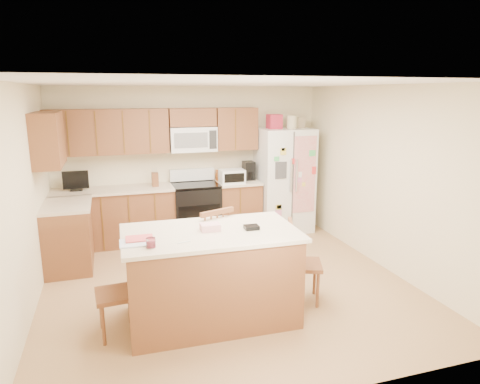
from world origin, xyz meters
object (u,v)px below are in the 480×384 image
object	(u,v)px
refrigerator	(284,179)
island	(211,275)
windsor_chair_left	(118,293)
stove	(196,210)
windsor_chair_back	(210,253)
windsor_chair_right	(302,264)

from	to	relation	value
refrigerator	island	size ratio (longest dim) A/B	1.11
windsor_chair_left	refrigerator	bearing A→B (deg)	42.54
stove	windsor_chair_left	xyz separation A→B (m)	(-1.35, -2.74, -0.03)
windsor_chair_back	windsor_chair_right	distance (m)	1.10
refrigerator	windsor_chair_left	size ratio (longest dim) A/B	2.16
island	windsor_chair_left	bearing A→B (deg)	-178.88
stove	island	size ratio (longest dim) A/B	0.62
island	windsor_chair_back	world-z (taller)	windsor_chair_back
island	windsor_chair_left	world-z (taller)	island
windsor_chair_left	windsor_chair_back	distance (m)	1.25
windsor_chair_left	windsor_chair_right	size ratio (longest dim) A/B	0.98
stove	refrigerator	world-z (taller)	refrigerator
windsor_chair_left	windsor_chair_back	xyz separation A→B (m)	(1.09, 0.62, 0.07)
stove	windsor_chair_left	distance (m)	3.05
stove	windsor_chair_back	distance (m)	2.14
stove	windsor_chair_left	size ratio (longest dim) A/B	1.20
stove	windsor_chair_right	world-z (taller)	stove
windsor_chair_left	stove	bearing A→B (deg)	63.82
stove	island	world-z (taller)	stove
windsor_chair_left	windsor_chair_back	size ratio (longest dim) A/B	0.87
refrigerator	windsor_chair_right	distance (m)	2.75
island	windsor_chair_right	world-z (taller)	island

